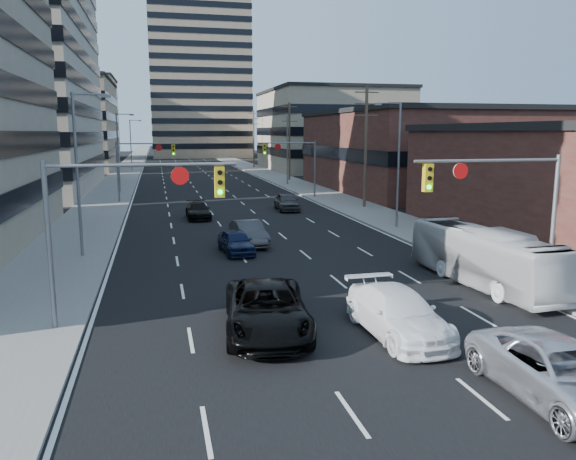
% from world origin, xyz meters
% --- Properties ---
extents(ground, '(400.00, 400.00, 0.00)m').
position_xyz_m(ground, '(0.00, 0.00, 0.00)').
color(ground, black).
rests_on(ground, ground).
extents(road_surface, '(18.00, 300.00, 0.02)m').
position_xyz_m(road_surface, '(0.00, 130.00, 0.01)').
color(road_surface, black).
rests_on(road_surface, ground).
extents(sidewalk_left, '(5.00, 300.00, 0.15)m').
position_xyz_m(sidewalk_left, '(-11.50, 130.00, 0.07)').
color(sidewalk_left, slate).
rests_on(sidewalk_left, ground).
extents(sidewalk_right, '(5.00, 300.00, 0.15)m').
position_xyz_m(sidewalk_right, '(11.50, 130.00, 0.07)').
color(sidewalk_right, slate).
rests_on(sidewalk_right, ground).
extents(office_left_far, '(20.00, 30.00, 16.00)m').
position_xyz_m(office_left_far, '(-24.00, 100.00, 8.00)').
color(office_left_far, gray).
rests_on(office_left_far, ground).
extents(storefront_right_mid, '(20.00, 30.00, 9.00)m').
position_xyz_m(storefront_right_mid, '(24.00, 50.00, 4.50)').
color(storefront_right_mid, '#472119').
rests_on(storefront_right_mid, ground).
extents(office_right_far, '(22.00, 28.00, 14.00)m').
position_xyz_m(office_right_far, '(25.00, 88.00, 7.00)').
color(office_right_far, gray).
rests_on(office_right_far, ground).
extents(apartment_tower, '(26.00, 26.00, 58.00)m').
position_xyz_m(apartment_tower, '(6.00, 150.00, 29.00)').
color(apartment_tower, gray).
rests_on(apartment_tower, ground).
extents(bg_block_left, '(24.00, 24.00, 20.00)m').
position_xyz_m(bg_block_left, '(-28.00, 140.00, 10.00)').
color(bg_block_left, '#ADA089').
rests_on(bg_block_left, ground).
extents(bg_block_right, '(22.00, 22.00, 12.00)m').
position_xyz_m(bg_block_right, '(32.00, 130.00, 6.00)').
color(bg_block_right, gray).
rests_on(bg_block_right, ground).
extents(signal_near_left, '(6.59, 0.33, 6.00)m').
position_xyz_m(signal_near_left, '(-7.45, 8.00, 4.33)').
color(signal_near_left, slate).
rests_on(signal_near_left, ground).
extents(signal_near_right, '(6.59, 0.33, 6.00)m').
position_xyz_m(signal_near_right, '(7.45, 8.00, 4.33)').
color(signal_near_right, slate).
rests_on(signal_near_right, ground).
extents(signal_far_left, '(6.09, 0.33, 6.00)m').
position_xyz_m(signal_far_left, '(-7.68, 45.00, 4.30)').
color(signal_far_left, slate).
rests_on(signal_far_left, ground).
extents(signal_far_right, '(6.09, 0.33, 6.00)m').
position_xyz_m(signal_far_right, '(7.68, 45.00, 4.30)').
color(signal_far_right, slate).
rests_on(signal_far_right, ground).
extents(utility_pole_block, '(2.20, 0.28, 11.00)m').
position_xyz_m(utility_pole_block, '(12.20, 36.00, 5.78)').
color(utility_pole_block, '#4C3D2D').
rests_on(utility_pole_block, ground).
extents(utility_pole_midblock, '(2.20, 0.28, 11.00)m').
position_xyz_m(utility_pole_midblock, '(12.20, 66.00, 5.78)').
color(utility_pole_midblock, '#4C3D2D').
rests_on(utility_pole_midblock, ground).
extents(utility_pole_distant, '(2.20, 0.28, 11.00)m').
position_xyz_m(utility_pole_distant, '(12.20, 96.00, 5.78)').
color(utility_pole_distant, '#4C3D2D').
rests_on(utility_pole_distant, ground).
extents(streetlight_left_near, '(2.03, 0.22, 9.00)m').
position_xyz_m(streetlight_left_near, '(-10.34, 20.00, 5.05)').
color(streetlight_left_near, slate).
rests_on(streetlight_left_near, ground).
extents(streetlight_left_mid, '(2.03, 0.22, 9.00)m').
position_xyz_m(streetlight_left_mid, '(-10.34, 55.00, 5.05)').
color(streetlight_left_mid, slate).
rests_on(streetlight_left_mid, ground).
extents(streetlight_left_far, '(2.03, 0.22, 9.00)m').
position_xyz_m(streetlight_left_far, '(-10.34, 90.00, 5.05)').
color(streetlight_left_far, slate).
rests_on(streetlight_left_far, ground).
extents(streetlight_right_near, '(2.03, 0.22, 9.00)m').
position_xyz_m(streetlight_right_near, '(10.34, 25.00, 5.05)').
color(streetlight_right_near, slate).
rests_on(streetlight_right_near, ground).
extents(streetlight_right_far, '(2.03, 0.22, 9.00)m').
position_xyz_m(streetlight_right_far, '(10.34, 60.00, 5.05)').
color(streetlight_right_far, slate).
rests_on(streetlight_right_far, ground).
extents(black_pickup, '(3.55, 6.42, 1.70)m').
position_xyz_m(black_pickup, '(-2.75, 6.14, 0.85)').
color(black_pickup, black).
rests_on(black_pickup, ground).
extents(white_van, '(2.42, 5.54, 1.58)m').
position_xyz_m(white_van, '(1.60, 4.89, 0.79)').
color(white_van, white).
rests_on(white_van, ground).
extents(silver_suv, '(2.62, 5.67, 1.57)m').
position_xyz_m(silver_suv, '(3.70, -0.59, 0.79)').
color(silver_suv, silver).
rests_on(silver_suv, ground).
extents(transit_bus, '(2.67, 9.62, 2.65)m').
position_xyz_m(transit_bus, '(8.07, 9.92, 1.33)').
color(transit_bus, silver).
rests_on(transit_bus, ground).
extents(sedan_blue, '(1.96, 4.17, 1.38)m').
position_xyz_m(sedan_blue, '(-2.00, 19.30, 0.69)').
color(sedan_blue, '#0D1736').
rests_on(sedan_blue, ground).
extents(sedan_grey_center, '(1.97, 4.69, 1.51)m').
position_xyz_m(sedan_grey_center, '(-0.89, 21.50, 0.75)').
color(sedan_grey_center, '#373739').
rests_on(sedan_grey_center, ground).
extents(sedan_black_far, '(1.91, 4.59, 1.32)m').
position_xyz_m(sedan_black_far, '(-3.16, 33.03, 0.66)').
color(sedan_black_far, black).
rests_on(sedan_black_far, ground).
extents(sedan_grey_right, '(2.12, 4.72, 1.57)m').
position_xyz_m(sedan_grey_right, '(4.93, 36.21, 0.79)').
color(sedan_grey_right, '#38383B').
rests_on(sedan_grey_right, ground).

